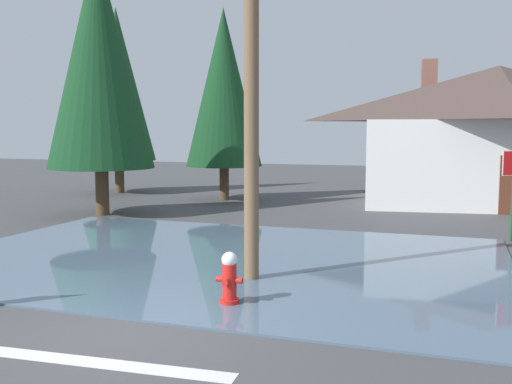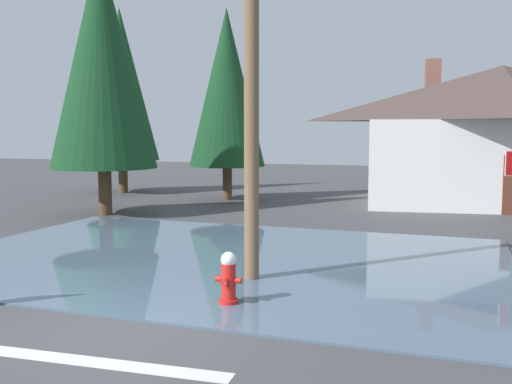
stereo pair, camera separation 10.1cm
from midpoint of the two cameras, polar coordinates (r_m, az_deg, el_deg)
name	(u,v)px [view 1 (the left image)]	position (r m, az deg, el deg)	size (l,w,h in m)	color
ground_plane	(119,335)	(8.78, -13.49, -13.41)	(80.00, 80.00, 0.10)	#424244
flood_puddle	(216,258)	(13.08, -4.15, -6.44)	(12.41, 8.66, 0.04)	#4C6075
lane_stop_bar	(99,363)	(7.74, -15.41, -15.75)	(3.50, 0.30, 0.01)	silver
fire_hydrant	(229,279)	(9.61, -2.91, -8.49)	(0.45, 0.38, 0.89)	red
utility_pole	(251,6)	(11.12, -0.74, 17.65)	(1.60, 0.28, 9.80)	brown
house	(496,132)	(24.53, 22.28, 5.39)	(11.53, 8.39, 5.72)	silver
pine_tree_tall_left	(117,85)	(27.26, -13.48, 10.13)	(3.30, 3.30, 8.26)	#4C3823
pine_tree_mid_left	(99,59)	(20.32, -15.24, 12.42)	(3.52, 3.52, 8.79)	#4C3823
pine_tree_short_left	(224,88)	(23.88, -3.29, 10.09)	(3.08, 3.08, 7.69)	#4C3823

